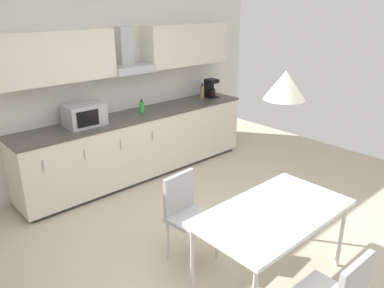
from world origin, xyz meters
name	(u,v)px	position (x,y,z in m)	size (l,w,h in m)	color
ground_plane	(212,257)	(0.00, 0.00, -0.01)	(7.64, 7.26, 0.02)	beige
wall_back	(84,89)	(0.00, 2.47, 1.30)	(6.11, 0.10, 2.61)	silver
kitchen_counter	(140,144)	(0.59, 2.10, 0.47)	(3.54, 0.67, 0.93)	#333333
backsplash_tile	(125,92)	(0.59, 2.41, 1.18)	(3.52, 0.02, 0.51)	silver
upper_wall_cabinets	(128,51)	(0.59, 2.25, 1.79)	(3.52, 0.40, 0.60)	silver
microwave	(84,115)	(-0.21, 2.10, 1.07)	(0.48, 0.35, 0.28)	#ADADB2
coffee_maker	(210,88)	(2.05, 2.13, 1.08)	(0.18, 0.19, 0.30)	black
bottle_green	(142,107)	(0.68, 2.13, 1.01)	(0.07, 0.07, 0.18)	green
bottle_brown	(202,93)	(1.84, 2.11, 1.04)	(0.07, 0.07, 0.26)	brown
dining_table	(273,215)	(0.15, -0.58, 0.68)	(1.41, 0.78, 0.72)	white
chair_far_left	(186,209)	(-0.17, 0.20, 0.53)	(0.43, 0.43, 0.87)	#B2B2B7
pendant_lamp	(285,85)	(0.15, -0.58, 1.81)	(0.32, 0.32, 0.22)	silver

